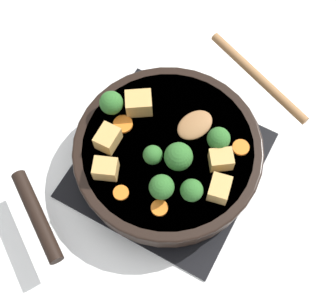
# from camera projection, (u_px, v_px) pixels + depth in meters

# --- Properties ---
(ground_plane) EXTENTS (2.40, 2.40, 0.00)m
(ground_plane) POSITION_uv_depth(u_px,v_px,m) (168.00, 165.00, 0.87)
(ground_plane) COLOR white
(front_burner_grate) EXTENTS (0.31, 0.31, 0.03)m
(front_burner_grate) POSITION_uv_depth(u_px,v_px,m) (168.00, 162.00, 0.85)
(front_burner_grate) COLOR black
(front_burner_grate) RESTS_ON ground_plane
(skillet_pan) EXTENTS (0.42, 0.37, 0.05)m
(skillet_pan) POSITION_uv_depth(u_px,v_px,m) (167.00, 153.00, 0.81)
(skillet_pan) COLOR black
(skillet_pan) RESTS_ON front_burner_grate
(wooden_spoon) EXTENTS (0.23, 0.22, 0.02)m
(wooden_spoon) POSITION_uv_depth(u_px,v_px,m) (231.00, 97.00, 0.82)
(wooden_spoon) COLOR olive
(wooden_spoon) RESTS_ON skillet_pan
(tofu_cube_center_large) EXTENTS (0.05, 0.04, 0.03)m
(tofu_cube_center_large) POSITION_uv_depth(u_px,v_px,m) (220.00, 189.00, 0.74)
(tofu_cube_center_large) COLOR tan
(tofu_cube_center_large) RESTS_ON skillet_pan
(tofu_cube_near_handle) EXTENTS (0.05, 0.06, 0.04)m
(tofu_cube_near_handle) POSITION_uv_depth(u_px,v_px,m) (139.00, 103.00, 0.81)
(tofu_cube_near_handle) COLOR tan
(tofu_cube_near_handle) RESTS_ON skillet_pan
(tofu_cube_east_chunk) EXTENTS (0.05, 0.05, 0.03)m
(tofu_cube_east_chunk) POSITION_uv_depth(u_px,v_px,m) (221.00, 159.00, 0.77)
(tofu_cube_east_chunk) COLOR tan
(tofu_cube_east_chunk) RESTS_ON skillet_pan
(tofu_cube_west_chunk) EXTENTS (0.04, 0.05, 0.03)m
(tofu_cube_west_chunk) POSITION_uv_depth(u_px,v_px,m) (106.00, 169.00, 0.76)
(tofu_cube_west_chunk) COLOR tan
(tofu_cube_west_chunk) RESTS_ON skillet_pan
(tofu_cube_back_piece) EXTENTS (0.04, 0.03, 0.03)m
(tofu_cube_back_piece) POSITION_uv_depth(u_px,v_px,m) (108.00, 138.00, 0.78)
(tofu_cube_back_piece) COLOR tan
(tofu_cube_back_piece) RESTS_ON skillet_pan
(broccoli_floret_near_spoon) EXTENTS (0.04, 0.04, 0.05)m
(broccoli_floret_near_spoon) POSITION_uv_depth(u_px,v_px,m) (111.00, 103.00, 0.80)
(broccoli_floret_near_spoon) COLOR #709956
(broccoli_floret_near_spoon) RESTS_ON skillet_pan
(broccoli_floret_center_top) EXTENTS (0.05, 0.05, 0.05)m
(broccoli_floret_center_top) POSITION_uv_depth(u_px,v_px,m) (178.00, 157.00, 0.75)
(broccoli_floret_center_top) COLOR #709956
(broccoli_floret_center_top) RESTS_ON skillet_pan
(broccoli_floret_east_rim) EXTENTS (0.04, 0.04, 0.04)m
(broccoli_floret_east_rim) POSITION_uv_depth(u_px,v_px,m) (192.00, 190.00, 0.73)
(broccoli_floret_east_rim) COLOR #709956
(broccoli_floret_east_rim) RESTS_ON skillet_pan
(broccoli_floret_west_rim) EXTENTS (0.03, 0.03, 0.04)m
(broccoli_floret_west_rim) POSITION_uv_depth(u_px,v_px,m) (153.00, 155.00, 0.76)
(broccoli_floret_west_rim) COLOR #709956
(broccoli_floret_west_rim) RESTS_ON skillet_pan
(broccoli_floret_north_edge) EXTENTS (0.04, 0.04, 0.05)m
(broccoli_floret_north_edge) POSITION_uv_depth(u_px,v_px,m) (219.00, 139.00, 0.77)
(broccoli_floret_north_edge) COLOR #709956
(broccoli_floret_north_edge) RESTS_ON skillet_pan
(broccoli_floret_south_cluster) EXTENTS (0.04, 0.04, 0.05)m
(broccoli_floret_south_cluster) POSITION_uv_depth(u_px,v_px,m) (162.00, 187.00, 0.73)
(broccoli_floret_south_cluster) COLOR #709956
(broccoli_floret_south_cluster) RESTS_ON skillet_pan
(carrot_slice_orange_thin) EXTENTS (0.03, 0.03, 0.01)m
(carrot_slice_orange_thin) POSITION_uv_depth(u_px,v_px,m) (121.00, 193.00, 0.76)
(carrot_slice_orange_thin) COLOR orange
(carrot_slice_orange_thin) RESTS_ON skillet_pan
(carrot_slice_near_center) EXTENTS (0.03, 0.03, 0.01)m
(carrot_slice_near_center) POSITION_uv_depth(u_px,v_px,m) (241.00, 147.00, 0.79)
(carrot_slice_near_center) COLOR orange
(carrot_slice_near_center) RESTS_ON skillet_pan
(carrot_slice_edge_slice) EXTENTS (0.03, 0.03, 0.01)m
(carrot_slice_edge_slice) POSITION_uv_depth(u_px,v_px,m) (124.00, 122.00, 0.81)
(carrot_slice_edge_slice) COLOR orange
(carrot_slice_edge_slice) RESTS_ON skillet_pan
(carrot_slice_under_broccoli) EXTENTS (0.03, 0.03, 0.01)m
(carrot_slice_under_broccoli) POSITION_uv_depth(u_px,v_px,m) (159.00, 208.00, 0.75)
(carrot_slice_under_broccoli) COLOR orange
(carrot_slice_under_broccoli) RESTS_ON skillet_pan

